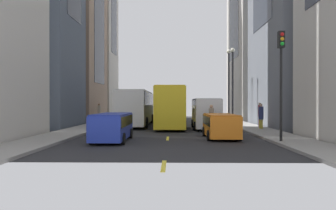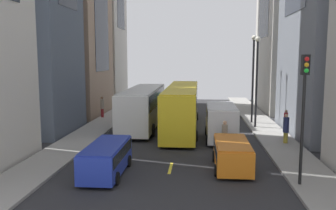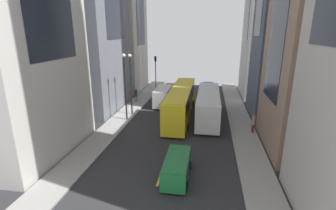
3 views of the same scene
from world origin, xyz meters
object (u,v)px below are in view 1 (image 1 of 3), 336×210
object	(u,v)px
delivery_van_white	(206,111)
car_orange_1	(221,124)
car_blue_0	(112,125)
pedestrian_crossing_mid	(260,114)
pedestrian_walking_far	(99,112)
pedestrian_crossing_near	(261,116)
traffic_light_near_corner	(281,65)
streetcar_yellow	(170,104)
pedestrian_waiting_curb	(211,118)
city_bus_white	(137,105)
car_green_2	(162,112)

from	to	relation	value
delivery_van_white	car_orange_1	xyz separation A→B (m)	(0.18, -6.79, -0.62)
car_blue_0	pedestrian_crossing_mid	xyz separation A→B (m)	(10.94, 8.66, 0.33)
car_blue_0	pedestrian_walking_far	size ratio (longest dim) A/B	2.29
pedestrian_crossing_near	traffic_light_near_corner	size ratio (longest dim) A/B	0.34
delivery_van_white	car_orange_1	size ratio (longest dim) A/B	1.17
streetcar_yellow	pedestrian_crossing_mid	distance (m)	8.57
streetcar_yellow	traffic_light_near_corner	world-z (taller)	traffic_light_near_corner
delivery_van_white	pedestrian_walking_far	world-z (taller)	delivery_van_white
pedestrian_waiting_curb	pedestrian_walking_far	bearing A→B (deg)	-20.19
car_blue_0	traffic_light_near_corner	distance (m)	9.99
city_bus_white	traffic_light_near_corner	distance (m)	16.89
streetcar_yellow	pedestrian_waiting_curb	bearing A→B (deg)	-68.60
pedestrian_crossing_mid	pedestrian_waiting_curb	bearing A→B (deg)	-179.35
streetcar_yellow	car_green_2	xyz separation A→B (m)	(-1.30, 13.82, -1.17)
traffic_light_near_corner	delivery_van_white	bearing A→B (deg)	108.16
pedestrian_crossing_near	car_green_2	bearing A→B (deg)	106.75
city_bus_white	pedestrian_walking_far	xyz separation A→B (m)	(-4.71, 4.01, -0.77)
car_orange_1	pedestrian_waiting_curb	xyz separation A→B (m)	(-0.19, 3.13, 0.21)
car_green_2	city_bus_white	bearing A→B (deg)	-98.75
delivery_van_white	streetcar_yellow	bearing A→B (deg)	126.65
car_green_2	pedestrian_walking_far	bearing A→B (deg)	-125.69
traffic_light_near_corner	pedestrian_crossing_mid	bearing A→B (deg)	80.76
city_bus_white	car_orange_1	bearing A→B (deg)	-59.68
car_orange_1	pedestrian_walking_far	world-z (taller)	pedestrian_walking_far
city_bus_white	pedestrian_crossing_mid	size ratio (longest dim) A/B	5.55
pedestrian_crossing_mid	pedestrian_walking_far	xyz separation A→B (m)	(-15.75, 8.12, -0.04)
streetcar_yellow	car_blue_0	bearing A→B (deg)	-104.78
streetcar_yellow	car_green_2	bearing A→B (deg)	95.38
traffic_light_near_corner	pedestrian_waiting_curb	bearing A→B (deg)	118.37
pedestrian_crossing_near	pedestrian_waiting_curb	distance (m)	5.04
car_blue_0	pedestrian_crossing_near	distance (m)	12.86
pedestrian_crossing_near	traffic_light_near_corner	bearing A→B (deg)	-106.50
city_bus_white	delivery_van_white	xyz separation A→B (m)	(6.40, -4.47, -0.50)
car_blue_0	pedestrian_walking_far	world-z (taller)	pedestrian_walking_far
car_orange_1	pedestrian_crossing_near	distance (m)	7.07
traffic_light_near_corner	pedestrian_walking_far	bearing A→B (deg)	128.51
car_blue_0	pedestrian_crossing_near	bearing A→B (deg)	34.22
car_blue_0	pedestrian_walking_far	xyz separation A→B (m)	(-4.81, 16.78, 0.29)
delivery_van_white	car_green_2	world-z (taller)	delivery_van_white
car_green_2	pedestrian_crossing_mid	world-z (taller)	pedestrian_crossing_mid
pedestrian_waiting_curb	car_green_2	bearing A→B (deg)	-51.31
car_orange_1	pedestrian_walking_far	size ratio (longest dim) A/B	2.11
delivery_van_white	pedestrian_crossing_mid	world-z (taller)	delivery_van_white
streetcar_yellow	pedestrian_waiting_curb	world-z (taller)	streetcar_yellow
car_green_2	traffic_light_near_corner	distance (m)	28.42
pedestrian_walking_far	traffic_light_near_corner	size ratio (longest dim) A/B	0.34
city_bus_white	traffic_light_near_corner	size ratio (longest dim) A/B	1.96
city_bus_white	pedestrian_crossing_near	size ratio (longest dim) A/B	5.78
pedestrian_walking_far	pedestrian_waiting_curb	bearing A→B (deg)	156.49
pedestrian_waiting_curb	traffic_light_near_corner	world-z (taller)	traffic_light_near_corner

